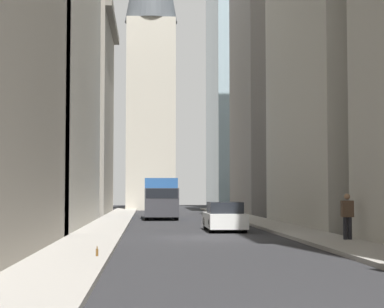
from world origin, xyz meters
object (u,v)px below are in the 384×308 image
delivery_truck (161,198)px  sedan_white (224,217)px  pedestrian (347,214)px  discarded_bottle (97,252)px

delivery_truck → sedan_white: (-14.37, -2.80, -0.80)m
delivery_truck → pedestrian: delivery_truck is taller
delivery_truck → pedestrian: 23.20m
pedestrian → discarded_bottle: pedestrian is taller
sedan_white → pedestrian: size_ratio=2.52×
delivery_truck → discarded_bottle: delivery_truck is taller
sedan_white → discarded_bottle: bearing=159.5°
pedestrian → discarded_bottle: 10.61m
discarded_bottle → delivery_truck: bearing=-4.7°
pedestrian → delivery_truck: bearing=16.2°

